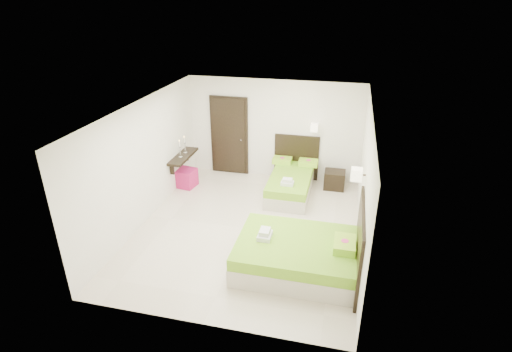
% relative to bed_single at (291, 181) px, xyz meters
% --- Properties ---
extents(floor, '(5.50, 5.50, 0.00)m').
position_rel_bed_single_xyz_m(floor, '(-0.62, -1.87, -0.30)').
color(floor, beige).
rests_on(floor, ground).
extents(bed_single, '(1.16, 1.94, 1.60)m').
position_rel_bed_single_xyz_m(bed_single, '(0.00, 0.00, 0.00)').
color(bed_single, '#BCB5A1').
rests_on(bed_single, ground).
extents(bed_double, '(2.15, 1.82, 1.77)m').
position_rel_bed_single_xyz_m(bed_double, '(0.63, -2.95, 0.02)').
color(bed_double, '#BCB5A1').
rests_on(bed_double, ground).
extents(nightstand, '(0.52, 0.46, 0.46)m').
position_rel_bed_single_xyz_m(nightstand, '(1.03, 0.49, -0.07)').
color(nightstand, black).
rests_on(nightstand, ground).
extents(ottoman, '(0.53, 0.53, 0.46)m').
position_rel_bed_single_xyz_m(ottoman, '(-2.66, -0.27, -0.07)').
color(ottoman, '#A0154F').
rests_on(ottoman, ground).
extents(door, '(1.02, 0.15, 2.14)m').
position_rel_bed_single_xyz_m(door, '(-1.82, 0.82, 0.75)').
color(door, black).
rests_on(door, ground).
extents(console_shelf, '(0.35, 1.20, 0.78)m').
position_rel_bed_single_xyz_m(console_shelf, '(-2.70, -0.27, 0.52)').
color(console_shelf, black).
rests_on(console_shelf, ground).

